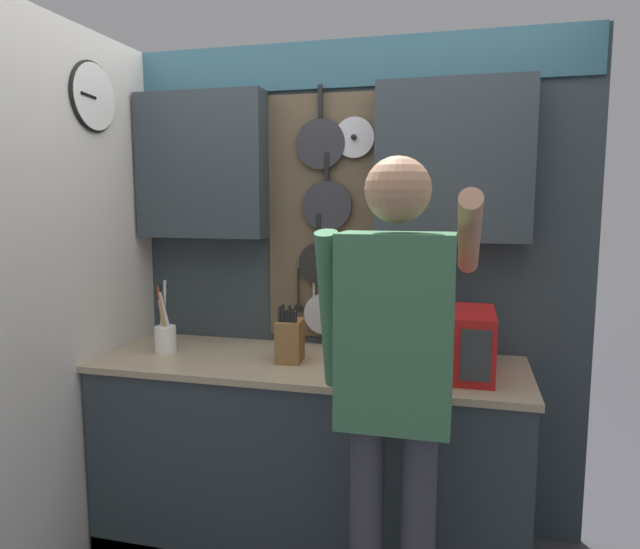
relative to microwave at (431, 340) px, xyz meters
The scene contains 8 objects.
ground_plane 1.18m from the microwave, behind, with size 14.00×14.00×0.00m, color #38383D.
base_cabinet_counter 0.81m from the microwave, behind, with size 1.95×0.68×0.90m.
back_wall_unit 0.77m from the microwave, 148.71° to the left, with size 2.52×0.20×2.39m.
side_wall 1.59m from the microwave, 167.44° to the right, with size 0.07×1.60×2.39m.
microwave is the anchor object (origin of this frame).
knife_block 0.63m from the microwave, behind, with size 0.12×0.16×0.27m.
utensil_crock 1.26m from the microwave, behind, with size 0.10×0.10×0.35m.
person 0.54m from the microwave, 99.32° to the right, with size 0.54×0.65×1.78m.
Camera 1 is at (0.68, -2.44, 1.63)m, focal length 32.00 mm.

